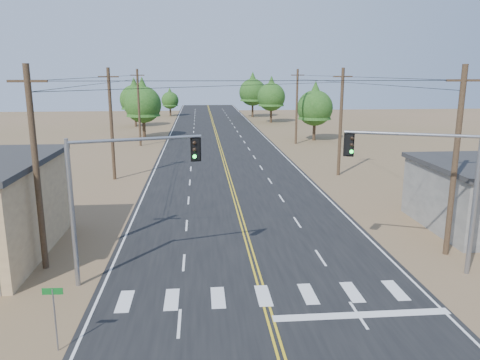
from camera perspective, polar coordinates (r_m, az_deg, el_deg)
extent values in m
cube|color=black|center=(41.90, -1.21, -0.21)|extent=(15.00, 200.00, 0.02)
cylinder|color=#4C3826|center=(24.45, -23.58, 1.07)|extent=(0.30, 0.30, 10.00)
cube|color=#4C3826|center=(24.01, -24.50, 10.92)|extent=(1.80, 0.12, 0.12)
cylinder|color=#4C3826|center=(43.65, -15.40, 6.51)|extent=(0.30, 0.30, 10.00)
cube|color=#4C3826|center=(43.41, -15.74, 12.02)|extent=(1.80, 0.12, 0.12)
cylinder|color=#4C3826|center=(63.35, -12.22, 8.58)|extent=(0.30, 0.30, 10.00)
cube|color=#4C3826|center=(63.18, -12.41, 12.37)|extent=(1.80, 0.12, 0.12)
cylinder|color=#4C3826|center=(26.64, 24.74, 1.87)|extent=(0.30, 0.30, 10.00)
cube|color=#4C3826|center=(26.24, 25.62, 10.89)|extent=(1.80, 0.12, 0.12)
cylinder|color=#4C3826|center=(44.92, 12.17, 6.86)|extent=(0.30, 0.30, 10.00)
cube|color=#4C3826|center=(44.68, 12.43, 12.22)|extent=(1.80, 0.12, 0.12)
cylinder|color=#4C3826|center=(64.23, 6.93, 8.83)|extent=(0.30, 0.30, 10.00)
cube|color=#4C3826|center=(64.06, 7.03, 12.58)|extent=(1.80, 0.12, 0.12)
cylinder|color=gray|center=(22.20, -19.73, -4.34)|extent=(0.22, 0.22, 6.54)
cylinder|color=gray|center=(21.49, -20.40, 4.02)|extent=(0.17, 0.17, 0.56)
cylinder|color=gray|center=(21.71, -12.45, 4.86)|extent=(5.82, 1.80, 0.15)
cube|color=black|center=(22.36, -5.45, 3.77)|extent=(0.39, 0.36, 1.03)
sphere|color=black|center=(22.15, -5.59, 4.53)|extent=(0.19, 0.19, 0.19)
sphere|color=black|center=(22.20, -5.57, 3.70)|extent=(0.19, 0.19, 0.19)
sphere|color=#0CE533|center=(22.26, -5.55, 2.87)|extent=(0.19, 0.19, 0.19)
cylinder|color=gray|center=(24.80, 26.63, -3.11)|extent=(0.23, 0.23, 6.62)
cylinder|color=gray|center=(23.80, 20.08, 5.25)|extent=(5.80, 2.48, 0.15)
cube|color=black|center=(23.90, 13.21, 4.24)|extent=(0.41, 0.39, 1.04)
sphere|color=black|center=(23.73, 13.51, 4.97)|extent=(0.19, 0.19, 0.19)
sphere|color=black|center=(23.77, 13.47, 4.18)|extent=(0.19, 0.19, 0.19)
sphere|color=#0CE533|center=(23.83, 13.43, 3.39)|extent=(0.19, 0.19, 0.19)
cylinder|color=gray|center=(18.16, -21.60, -15.60)|extent=(0.06, 0.06, 2.37)
cube|color=#0E641E|center=(17.68, -21.90, -12.48)|extent=(0.71, 0.06, 0.24)
cylinder|color=#3F2D1E|center=(71.37, -11.63, 6.34)|extent=(0.49, 0.49, 3.23)
cone|color=#1C4D16|center=(71.01, -11.80, 9.93)|extent=(5.02, 5.02, 5.74)
sphere|color=#1C4D16|center=(71.08, -11.76, 9.00)|extent=(5.38, 5.38, 5.38)
cylinder|color=#3F2D1E|center=(86.55, -12.61, 7.40)|extent=(0.40, 0.40, 3.14)
cone|color=#1C4D16|center=(86.25, -12.75, 10.28)|extent=(4.88, 4.88, 5.58)
sphere|color=#1C4D16|center=(86.31, -12.71, 9.53)|extent=(5.23, 5.23, 5.23)
cylinder|color=#3F2D1E|center=(106.35, -8.49, 8.33)|extent=(0.40, 0.40, 2.27)
cone|color=#1C4D16|center=(106.14, -8.54, 10.02)|extent=(3.53, 3.53, 4.03)
sphere|color=#1C4D16|center=(106.19, -8.53, 9.58)|extent=(3.78, 3.78, 3.78)
cylinder|color=#3F2D1E|center=(68.21, 9.02, 6.06)|extent=(0.43, 0.43, 3.02)
cone|color=#1C4D16|center=(67.83, 9.15, 9.58)|extent=(4.70, 4.70, 5.38)
sphere|color=#1C4D16|center=(67.91, 9.12, 8.66)|extent=(5.04, 5.04, 5.04)
cylinder|color=#3F2D1E|center=(91.70, 3.80, 8.00)|extent=(0.45, 0.45, 3.21)
cone|color=#1C4D16|center=(91.42, 3.84, 10.79)|extent=(5.00, 5.00, 5.71)
sphere|color=#1C4D16|center=(91.47, 3.83, 10.06)|extent=(5.35, 5.35, 5.35)
cylinder|color=#3F2D1E|center=(102.99, 1.54, 8.65)|extent=(0.44, 0.44, 3.49)
cone|color=#1C4D16|center=(102.73, 1.56, 11.35)|extent=(5.42, 5.42, 6.20)
sphere|color=#1C4D16|center=(102.78, 1.55, 10.65)|extent=(5.81, 5.81, 5.81)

